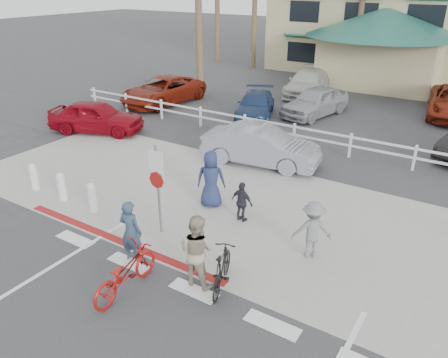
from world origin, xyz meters
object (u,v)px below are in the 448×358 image
Objects in this scene: car_white_sedan at (261,146)px; car_red_compact at (96,117)px; bike_red at (125,272)px; sign_post at (158,185)px; bike_black at (222,269)px.

car_white_sedan reaches higher than car_red_compact.
bike_red is 11.86m from car_red_compact.
sign_post reaches higher than bike_black.
car_white_sedan is (0.02, 5.84, -0.72)m from sign_post.
sign_post reaches higher than bike_red.
car_white_sedan is 1.04× the size of car_red_compact.
bike_black is 0.39× the size of car_red_compact.
car_white_sedan is at bearing -85.93° from bike_red.
bike_red is 2.17m from bike_black.
car_red_compact is at bearing 86.78° from car_white_sedan.
bike_red is 8.31m from car_white_sedan.
car_red_compact is at bearing 147.54° from sign_post.
car_white_sedan is at bearing 89.76° from sign_post.
bike_black is at bearing -146.17° from bike_red.
sign_post is 1.75× the size of bike_black.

